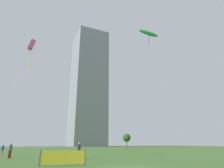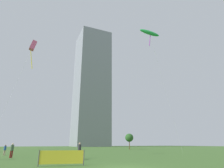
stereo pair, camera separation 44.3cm
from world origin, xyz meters
TOP-DOWN VIEW (x-y plane):
  - ground at (0.00, 0.00)m, footprint 280.00×280.00m
  - person_standing_0 at (-7.20, 15.39)m, footprint 0.40×0.40m
  - person_standing_1 at (0.05, 10.60)m, footprint 0.41×0.41m
  - person_standing_3 at (-7.98, 21.97)m, footprint 0.35×0.35m
  - kite_flying_1 at (-6.42, 17.49)m, footprint 4.27×2.86m
  - kite_flying_3 at (11.82, 9.73)m, footprint 8.88×2.64m
  - park_tree_1 at (26.70, 39.52)m, footprint 2.62×2.62m
  - distant_highrise_0 at (43.31, 114.60)m, footprint 25.34×27.37m
  - event_banner at (-3.89, 3.42)m, footprint 3.45×1.02m

SIDE VIEW (x-z plane):
  - ground at x=0.00m, z-range 0.00..0.00m
  - event_banner at x=-3.89m, z-range 0.04..1.27m
  - person_standing_3 at x=-7.98m, z-range 0.12..1.68m
  - person_standing_0 at x=-7.20m, z-range 0.14..1.93m
  - person_standing_1 at x=0.05m, z-range 0.14..1.98m
  - park_tree_1 at x=26.70m, z-range 1.15..6.03m
  - kite_flying_1 at x=-6.42m, z-range 7.94..25.98m
  - kite_flying_3 at x=11.82m, z-range 9.92..31.52m
  - distant_highrise_0 at x=43.31m, z-range 0.00..86.60m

